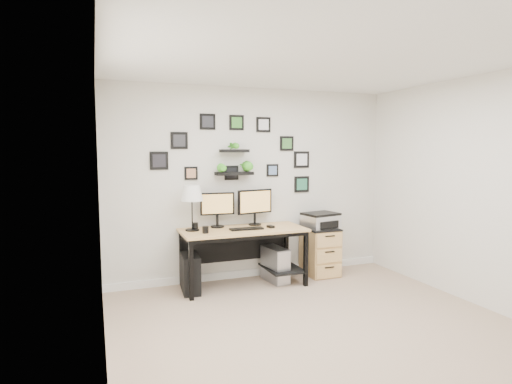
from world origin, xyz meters
name	(u,v)px	position (x,y,z in m)	size (l,w,h in m)	color
room	(253,272)	(0.00, 1.98, 0.05)	(4.00, 4.00, 4.00)	tan
desk	(245,238)	(-0.23, 1.67, 0.63)	(1.60, 0.70, 0.75)	tan
monitor_left	(217,207)	(-0.55, 1.85, 1.02)	(0.45, 0.19, 0.46)	black
monitor_right	(255,204)	(-0.03, 1.84, 1.04)	(0.52, 0.20, 0.48)	black
keyboard	(247,229)	(-0.25, 1.57, 0.76)	(0.43, 0.14, 0.02)	black
mouse	(271,227)	(0.09, 1.58, 0.77)	(0.07, 0.10, 0.03)	black
table_lamp	(192,194)	(-0.91, 1.75, 1.21)	(0.28, 0.28, 0.57)	black
mug	(205,230)	(-0.80, 1.52, 0.79)	(0.08, 0.08, 0.09)	black
pen_cup	(195,226)	(-0.87, 1.77, 0.80)	(0.07, 0.07, 0.09)	black
pc_tower_black	(190,273)	(-0.97, 1.65, 0.23)	(0.21, 0.47, 0.47)	black
pc_tower_grey	(275,264)	(0.19, 1.65, 0.23)	(0.26, 0.49, 0.46)	gray
file_cabinet	(320,251)	(0.91, 1.72, 0.34)	(0.43, 0.53, 0.67)	tan
printer	(321,220)	(0.92, 1.73, 0.78)	(0.52, 0.45, 0.21)	silver
wall_decor	(237,157)	(-0.25, 1.93, 1.67)	(2.24, 0.18, 1.08)	black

